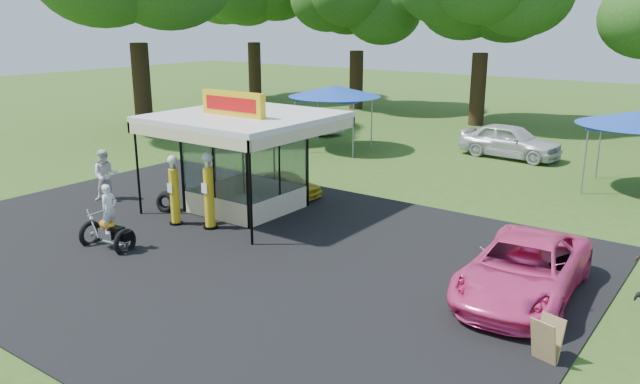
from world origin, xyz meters
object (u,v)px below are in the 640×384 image
at_px(gas_pump_left, 174,192).
at_px(spectator_west, 106,175).
at_px(kiosk_car, 287,184).
at_px(tent_west, 335,92).
at_px(gas_pump_right, 209,193).
at_px(a_frame_sign, 546,340).
at_px(gas_station_kiosk, 245,160).
at_px(motorcycle, 109,223).
at_px(bg_car_c, 510,141).
at_px(pink_sedan, 524,269).
at_px(bg_car_a, 311,121).
at_px(tent_east, 638,119).

xyz_separation_m(gas_pump_left, spectator_west, (-4.22, 0.43, -0.16)).
bearing_deg(kiosk_car, tent_west, 23.23).
bearing_deg(gas_pump_right, a_frame_sign, -9.11).
relative_size(gas_station_kiosk, motorcycle, 2.66).
distance_m(kiosk_car, tent_west, 9.22).
bearing_deg(gas_pump_right, tent_west, 107.51).
bearing_deg(bg_car_c, kiosk_car, 163.07).
distance_m(gas_pump_right, motorcycle, 3.18).
height_order(pink_sedan, bg_car_a, pink_sedan).
height_order(gas_pump_left, tent_east, tent_east).
distance_m(kiosk_car, pink_sedan, 10.74).
height_order(pink_sedan, spectator_west, spectator_west).
distance_m(gas_pump_left, bg_car_c, 17.10).
height_order(pink_sedan, tent_west, tent_west).
distance_m(gas_pump_left, tent_west, 13.36).
relative_size(gas_pump_left, gas_pump_right, 0.92).
height_order(kiosk_car, tent_east, tent_east).
xyz_separation_m(kiosk_car, spectator_west, (-4.96, -4.35, 0.47)).
xyz_separation_m(gas_station_kiosk, tent_west, (-3.50, 10.37, 1.15)).
xyz_separation_m(motorcycle, bg_car_a, (-6.80, 18.70, -0.10)).
height_order(motorcycle, pink_sedan, motorcycle).
bearing_deg(a_frame_sign, bg_car_a, 152.02).
bearing_deg(bg_car_c, tent_east, -114.07).
distance_m(gas_pump_right, tent_west, 13.29).
distance_m(pink_sedan, tent_east, 12.06).
xyz_separation_m(motorcycle, a_frame_sign, (12.11, 1.20, -0.32)).
relative_size(gas_station_kiosk, spectator_west, 2.84).
relative_size(motorcycle, bg_car_c, 0.42).
distance_m(gas_station_kiosk, pink_sedan, 10.29).
xyz_separation_m(bg_car_a, tent_west, (3.88, -3.15, 2.25)).
relative_size(a_frame_sign, bg_car_c, 0.19).
bearing_deg(pink_sedan, gas_pump_left, -177.19).
bearing_deg(tent_west, spectator_west, -96.62).
bearing_deg(motorcycle, tent_east, 49.03).
height_order(a_frame_sign, pink_sedan, pink_sedan).
height_order(spectator_west, tent_west, tent_west).
height_order(gas_pump_right, pink_sedan, gas_pump_right).
xyz_separation_m(gas_pump_right, tent_east, (9.83, 12.78, 1.61)).
bearing_deg(a_frame_sign, bg_car_c, 126.67).
xyz_separation_m(gas_pump_right, motorcycle, (-1.04, -2.98, -0.42)).
bearing_deg(kiosk_car, motorcycle, 175.51).
distance_m(a_frame_sign, spectator_west, 16.59).
relative_size(motorcycle, spectator_west, 1.07).
bearing_deg(gas_station_kiosk, bg_car_c, 72.15).
bearing_deg(bg_car_c, a_frame_sign, -154.05).
bearing_deg(gas_station_kiosk, bg_car_a, 118.64).
height_order(gas_pump_left, bg_car_c, gas_pump_left).
bearing_deg(pink_sedan, bg_car_a, 135.93).
bearing_deg(gas_station_kiosk, spectator_west, -156.60).
bearing_deg(spectator_west, motorcycle, -87.68).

